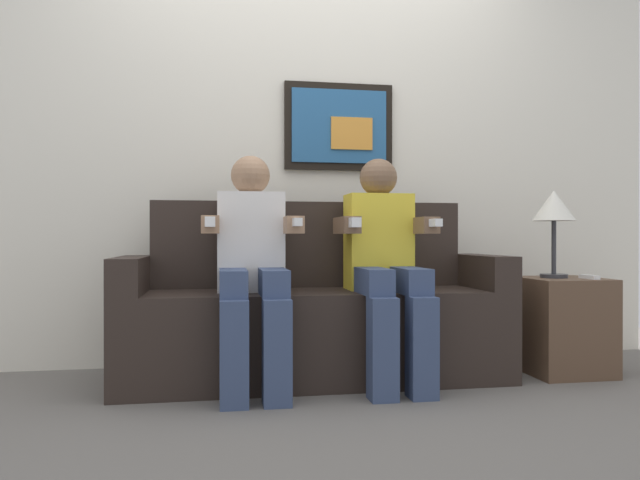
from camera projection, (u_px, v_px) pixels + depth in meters
ground_plane at (326, 395)px, 2.67m from camera, size 5.60×5.60×0.00m
back_wall_assembly at (303, 135)px, 3.42m from camera, size 4.31×0.10×2.60m
couch at (314, 317)px, 2.99m from camera, size 1.91×0.58×0.90m
person_on_left at (252, 260)px, 2.77m from camera, size 0.46×0.56×1.11m
person_on_right at (385, 259)px, 2.88m from camera, size 0.46×0.56×1.11m
side_table_right at (563, 325)px, 3.11m from camera, size 0.40×0.40×0.50m
table_lamp at (554, 210)px, 3.11m from camera, size 0.22×0.22×0.46m
spare_remote_on_table at (589, 277)px, 3.03m from camera, size 0.04×0.13×0.02m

